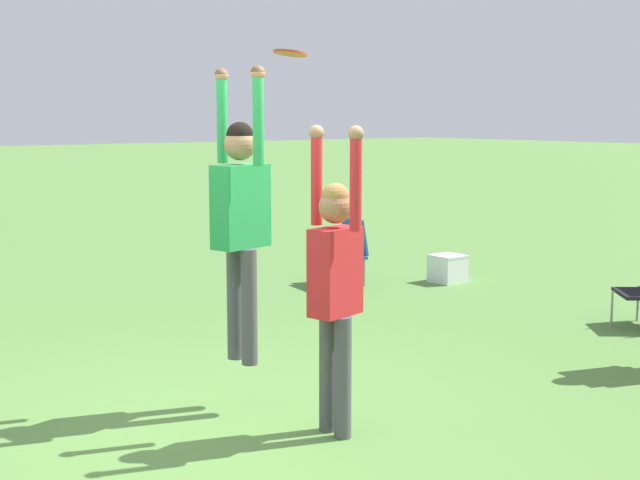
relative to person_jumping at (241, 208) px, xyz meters
The scene contains 6 objects.
ground_plane 1.60m from the person_jumping, 54.39° to the right, with size 120.00×120.00×0.00m, color #56843D.
person_jumping is the anchor object (origin of this frame).
person_defending 0.97m from the person_jumping, 13.90° to the left, with size 0.53×0.41×2.13m.
frisbee 1.26m from the person_jumping, ahead, with size 0.23×0.23×0.05m.
camping_chair_1 5.17m from the person_jumping, 132.30° to the left, with size 0.63×0.67×0.87m.
cooler_box 5.78m from the person_jumping, 118.90° to the left, with size 0.40×0.40×0.37m.
Camera 1 is at (5.25, -3.07, 2.20)m, focal length 50.00 mm.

